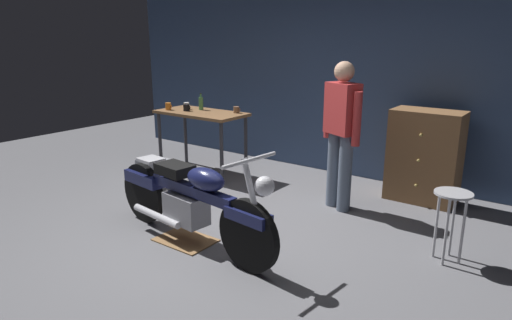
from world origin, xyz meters
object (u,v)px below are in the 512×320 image
at_px(motorcycle, 190,199).
at_px(wooden_dresser, 424,156).
at_px(shop_stool, 452,208).
at_px(mug_orange_travel, 168,106).
at_px(person_standing, 341,130).
at_px(bottle, 201,103).
at_px(mug_black_matte, 187,108).
at_px(mug_brown_stoneware, 236,110).
at_px(mug_white_ceramic, 187,106).
at_px(storage_bin, 156,172).

height_order(motorcycle, wooden_dresser, wooden_dresser).
bearing_deg(shop_stool, mug_orange_travel, 172.85).
distance_m(person_standing, bottle, 2.32).
distance_m(shop_stool, mug_black_matte, 3.83).
bearing_deg(mug_brown_stoneware, mug_white_ceramic, -167.24).
bearing_deg(mug_white_ceramic, shop_stool, -10.30).
distance_m(shop_stool, mug_white_ceramic, 3.95).
xyz_separation_m(mug_brown_stoneware, bottle, (-0.58, -0.09, 0.05)).
relative_size(person_standing, wooden_dresser, 1.52).
bearing_deg(wooden_dresser, mug_brown_stoneware, -167.87).
relative_size(person_standing, bottle, 6.93).
height_order(motorcycle, bottle, bottle).
relative_size(mug_black_matte, mug_orange_travel, 1.06).
relative_size(motorcycle, person_standing, 1.31).
distance_m(person_standing, wooden_dresser, 1.14).
distance_m(wooden_dresser, bottle, 3.10).
bearing_deg(shop_stool, wooden_dresser, 114.79).
bearing_deg(mug_orange_travel, mug_black_matte, 16.96).
relative_size(person_standing, shop_stool, 2.61).
height_order(motorcycle, person_standing, person_standing).
height_order(wooden_dresser, mug_orange_travel, wooden_dresser).
bearing_deg(person_standing, mug_black_matte, 24.14).
bearing_deg(mug_orange_travel, wooden_dresser, 14.80).
distance_m(motorcycle, person_standing, 1.89).
bearing_deg(mug_orange_travel, bottle, 36.85).
xyz_separation_m(mug_brown_stoneware, mug_white_ceramic, (-0.78, -0.18, 0.01)).
bearing_deg(shop_stool, bottle, 167.84).
distance_m(mug_brown_stoneware, mug_orange_travel, 1.03).
bearing_deg(bottle, mug_white_ceramic, -156.88).
xyz_separation_m(mug_black_matte, mug_white_ceramic, (-0.11, 0.11, 0.00)).
xyz_separation_m(person_standing, mug_orange_travel, (-2.68, -0.08, 0.03)).
xyz_separation_m(motorcycle, shop_stool, (2.06, 1.10, 0.05)).
bearing_deg(mug_orange_travel, storage_bin, -60.23).
distance_m(mug_white_ceramic, mug_orange_travel, 0.26).
distance_m(motorcycle, mug_white_ceramic, 2.59).
distance_m(wooden_dresser, storage_bin, 3.41).
relative_size(mug_brown_stoneware, mug_orange_travel, 0.98).
bearing_deg(mug_brown_stoneware, mug_black_matte, -156.99).
relative_size(storage_bin, mug_black_matte, 3.60).
xyz_separation_m(shop_stool, mug_orange_travel, (-4.03, 0.51, 0.45)).
distance_m(motorcycle, bottle, 2.53).
relative_size(shop_stool, wooden_dresser, 0.58).
relative_size(motorcycle, wooden_dresser, 1.98).
relative_size(storage_bin, mug_orange_travel, 3.82).
height_order(motorcycle, mug_black_matte, same).
height_order(storage_bin, mug_black_matte, mug_black_matte).
distance_m(mug_brown_stoneware, mug_white_ceramic, 0.80).
bearing_deg(person_standing, wooden_dresser, -106.38).
distance_m(person_standing, storage_bin, 2.55).
distance_m(wooden_dresser, mug_orange_travel, 3.53).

